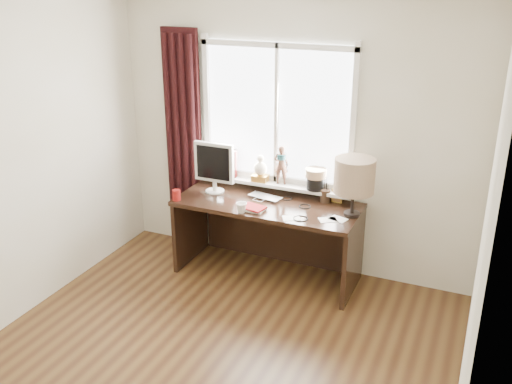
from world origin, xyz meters
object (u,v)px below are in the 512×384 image
at_px(mug, 241,207).
at_px(monitor, 214,165).
at_px(red_cup, 177,195).
at_px(table_lamp, 354,176).
at_px(desk, 271,223).
at_px(laptop, 266,197).

relative_size(mug, monitor, 0.20).
bearing_deg(red_cup, monitor, 54.80).
bearing_deg(monitor, table_lamp, -1.27).
xyz_separation_m(desk, monitor, (-0.57, -0.04, 0.52)).
distance_m(laptop, mug, 0.40).
height_order(red_cup, monitor, monitor).
height_order(laptop, table_lamp, table_lamp).
distance_m(red_cup, table_lamp, 1.64).
height_order(red_cup, desk, red_cup).
distance_m(laptop, table_lamp, 0.91).
height_order(mug, monitor, monitor).
relative_size(laptop, monitor, 0.65).
height_order(laptop, desk, laptop).
bearing_deg(table_lamp, desk, 174.60).
distance_m(desk, monitor, 0.77).
xyz_separation_m(mug, red_cup, (-0.68, 0.03, 0.00)).
distance_m(laptop, red_cup, 0.83).
bearing_deg(monitor, red_cup, -125.20).
xyz_separation_m(mug, table_lamp, (0.91, 0.32, 0.31)).
bearing_deg(desk, red_cup, -155.17).
xyz_separation_m(laptop, table_lamp, (0.84, -0.07, 0.35)).
bearing_deg(monitor, mug, -38.34).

